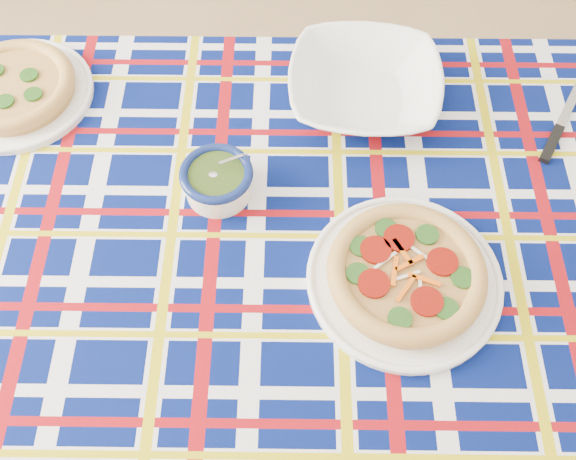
% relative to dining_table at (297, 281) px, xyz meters
% --- Properties ---
extents(floor, '(4.00, 4.00, 0.00)m').
position_rel_dining_table_xyz_m(floor, '(-0.20, 0.40, -0.68)').
color(floor, olive).
rests_on(floor, ground).
extents(dining_table, '(1.74, 1.23, 0.75)m').
position_rel_dining_table_xyz_m(dining_table, '(0.00, 0.00, 0.00)').
color(dining_table, brown).
rests_on(dining_table, floor).
extents(tablecloth, '(1.77, 1.26, 0.11)m').
position_rel_dining_table_xyz_m(tablecloth, '(0.00, -0.00, 0.02)').
color(tablecloth, '#040F4D').
rests_on(tablecloth, dining_table).
extents(main_focaccia_plate, '(0.40, 0.40, 0.06)m').
position_rel_dining_table_xyz_m(main_focaccia_plate, '(0.17, -0.01, 0.11)').
color(main_focaccia_plate, '#B27F3F').
rests_on(main_focaccia_plate, tablecloth).
extents(pesto_bowl, '(0.15, 0.15, 0.07)m').
position_rel_dining_table_xyz_m(pesto_bowl, '(-0.15, 0.11, 0.11)').
color(pesto_bowl, '#20330E').
rests_on(pesto_bowl, tablecloth).
extents(serving_bowl, '(0.30, 0.30, 0.07)m').
position_rel_dining_table_xyz_m(serving_bowl, '(0.07, 0.36, 0.11)').
color(serving_bowl, white).
rests_on(serving_bowl, tablecloth).
extents(second_focaccia_plate, '(0.33, 0.33, 0.05)m').
position_rel_dining_table_xyz_m(second_focaccia_plate, '(-0.58, 0.27, 0.10)').
color(second_focaccia_plate, '#B27F3F').
rests_on(second_focaccia_plate, tablecloth).
extents(table_knife, '(0.10, 0.22, 0.01)m').
position_rel_dining_table_xyz_m(table_knife, '(0.45, 0.40, 0.08)').
color(table_knife, silver).
rests_on(table_knife, tablecloth).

